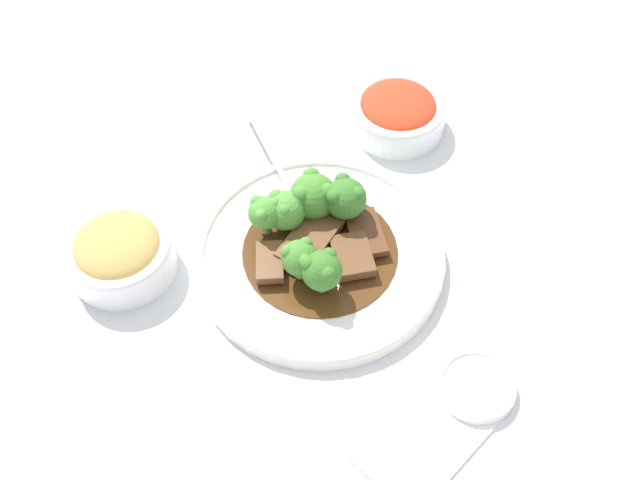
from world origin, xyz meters
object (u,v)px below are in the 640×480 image
Objects in this scene: serving_spoon at (290,189)px; broccoli_floret_0 at (322,270)px; main_plate at (320,254)px; beef_strip_2 at (311,239)px; side_bowl_kimchi at (398,112)px; beef_strip_3 at (366,233)px; side_bowl_appetizer at (120,253)px; broccoli_floret_1 at (313,195)px; sauce_dish at (476,386)px; broccoli_floret_5 at (265,213)px; beef_strip_1 at (270,262)px; broccoli_floret_2 at (286,210)px; beef_strip_0 at (352,256)px; broccoli_floret_3 at (300,258)px; broccoli_floret_4 at (345,197)px.

broccoli_floret_0 is at bearing -132.10° from serving_spoon.
beef_strip_2 is (0.00, 0.01, 0.02)m from main_plate.
beef_strip_3 is at bearing -161.58° from side_bowl_kimchi.
serving_spoon is at bearing -31.13° from side_bowl_appetizer.
broccoli_floret_1 is (0.03, 0.02, 0.02)m from beef_strip_2.
side_bowl_appetizer is at bearing 138.92° from broccoli_floret_1.
side_bowl_appetizer is (-0.11, 0.15, 0.00)m from beef_strip_2.
main_plate is 5.07× the size of broccoli_floret_1.
main_plate is at bearing -99.21° from beef_strip_2.
beef_strip_2 is at bearing 77.04° from sauce_dish.
side_bowl_appetizer reaches higher than beef_strip_3.
sauce_dish is (-0.04, -0.25, -0.04)m from broccoli_floret_5.
broccoli_floret_2 is (0.05, 0.01, 0.02)m from beef_strip_1.
broccoli_floret_5 is at bearing 103.65° from beef_strip_2.
broccoli_floret_1 is (0.07, 0.06, -0.00)m from broccoli_floret_0.
main_plate is 3.38× the size of beef_strip_2.
beef_strip_0 is 0.11m from serving_spoon.
broccoli_floret_0 reaches higher than broccoli_floret_3.
broccoli_floret_4 is 0.30× the size of serving_spoon.
beef_strip_3 is 1.24× the size of broccoli_floret_4.
broccoli_floret_2 is 0.17m from side_bowl_appetizer.
serving_spoon is (0.01, 0.03, -0.02)m from broccoli_floret_1.
broccoli_floret_3 is at bearing -156.62° from broccoli_floret_1.
serving_spoon reaches higher than beef_strip_2.
beef_strip_2 is 0.21m from side_bowl_kimchi.
beef_strip_1 is at bearing -140.36° from broccoli_floret_5.
beef_strip_1 is 1.19× the size of broccoli_floret_2.
side_bowl_appetizer is (-0.10, 0.10, -0.02)m from broccoli_floret_5.
broccoli_floret_3 is 0.20m from sauce_dish.
beef_strip_0 is 0.58× the size of side_bowl_appetizer.
broccoli_floret_2 is at bearing -44.04° from side_bowl_appetizer.
serving_spoon is at bearing 38.94° from broccoli_floret_3.
main_plate is 0.06m from broccoli_floret_1.
broccoli_floret_4 is (0.04, 0.03, 0.03)m from beef_strip_0.
beef_strip_3 is at bearing -61.55° from broccoli_floret_5.
main_plate is at bearing 0.18° from broccoli_floret_3.
broccoli_floret_0 is 0.09m from broccoli_floret_4.
beef_strip_2 is at bearing 17.23° from broccoli_floret_3.
beef_strip_3 is 0.10m from serving_spoon.
broccoli_floret_3 reaches higher than side_bowl_appetizer.
sauce_dish is (-0.00, -0.23, -0.02)m from beef_strip_1.
beef_strip_3 is at bearing -48.68° from beef_strip_2.
broccoli_floret_2 reaches higher than beef_strip_0.
broccoli_floret_0 is 0.09m from broccoli_floret_1.
main_plate is 5.58× the size of broccoli_floret_3.
beef_strip_3 is 0.08m from broccoli_floret_2.
broccoli_floret_4 is (0.01, 0.03, 0.03)m from beef_strip_3.
main_plate is 0.06m from broccoli_floret_4.
broccoli_floret_5 is (-0.06, 0.06, -0.00)m from broccoli_floret_4.
broccoli_floret_2 is at bearing 81.27° from beef_strip_2.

